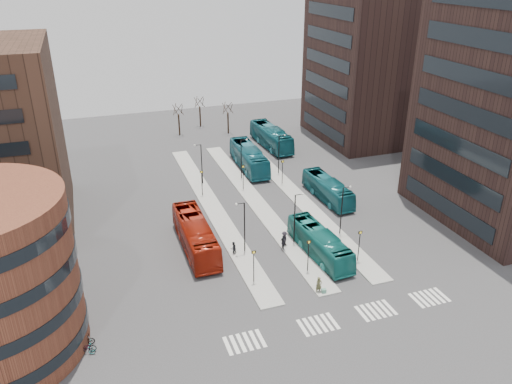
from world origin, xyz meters
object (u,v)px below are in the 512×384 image
object	(u,v)px
suitcase	(324,291)
commuter_b	(283,243)
teal_bus_a	(319,243)
bicycle_near	(85,349)
teal_bus_d	(271,137)
teal_bus_b	(249,158)
commuter_a	(233,248)
bicycle_mid	(84,340)
bicycle_far	(85,347)
red_bus	(195,235)
teal_bus_c	(328,189)
commuter_c	(284,239)
traveller	(319,285)

from	to	relation	value
suitcase	commuter_b	distance (m)	9.00
teal_bus_a	bicycle_near	world-z (taller)	teal_bus_a
teal_bus_d	teal_bus_b	bearing A→B (deg)	-131.80
commuter_a	bicycle_mid	world-z (taller)	commuter_a
suitcase	teal_bus_b	xyz separation A→B (m)	(3.54, 33.75, 1.52)
bicycle_mid	teal_bus_d	bearing A→B (deg)	-28.00
commuter_b	bicycle_near	bearing A→B (deg)	106.41
bicycle_near	bicycle_far	bearing A→B (deg)	21.62
red_bus	bicycle_near	size ratio (longest dim) A/B	7.21
teal_bus_c	bicycle_mid	xyz separation A→B (m)	(-32.62, -19.20, -0.98)
teal_bus_c	bicycle_near	bearing A→B (deg)	-150.09
commuter_a	bicycle_mid	bearing A→B (deg)	8.61
bicycle_mid	commuter_a	bearing A→B (deg)	-48.88
suitcase	teal_bus_b	bearing A→B (deg)	93.26
suitcase	bicycle_far	world-z (taller)	bicycle_far
suitcase	teal_bus_a	world-z (taller)	teal_bus_a
teal_bus_a	commuter_c	size ratio (longest dim) A/B	6.19
commuter_a	bicycle_far	world-z (taller)	commuter_a
teal_bus_a	teal_bus_d	world-z (taller)	teal_bus_d
bicycle_mid	red_bus	bearing A→B (deg)	-35.29
red_bus	bicycle_mid	xyz separation A→B (m)	(-12.57, -12.37, -1.24)
teal_bus_c	commuter_a	size ratio (longest dim) A/B	6.92
red_bus	commuter_c	world-z (taller)	red_bus
teal_bus_c	teal_bus_d	bearing A→B (deg)	87.13
teal_bus_d	bicycle_far	distance (m)	54.05
teal_bus_b	bicycle_near	bearing A→B (deg)	-125.00
teal_bus_c	teal_bus_d	world-z (taller)	teal_bus_d
traveller	commuter_a	size ratio (longest dim) A/B	1.15
traveller	commuter_b	distance (m)	8.63
teal_bus_c	commuter_a	world-z (taller)	teal_bus_c
teal_bus_a	teal_bus_c	size ratio (longest dim) A/B	1.02
teal_bus_c	commuter_a	bearing A→B (deg)	-152.02
teal_bus_c	traveller	distance (m)	21.80
teal_bus_a	bicycle_far	world-z (taller)	teal_bus_a
teal_bus_a	bicycle_mid	bearing A→B (deg)	-169.38
teal_bus_c	bicycle_near	world-z (taller)	teal_bus_c
commuter_a	bicycle_mid	size ratio (longest dim) A/B	0.89
traveller	bicycle_mid	bearing A→B (deg)	179.94
teal_bus_c	commuter_b	xyz separation A→B (m)	(-10.76, -10.46, -0.56)
red_bus	bicycle_far	size ratio (longest dim) A/B	6.73
teal_bus_d	commuter_c	distance (m)	33.95
teal_bus_d	bicycle_mid	bearing A→B (deg)	-130.52
traveller	commuter_a	bearing A→B (deg)	121.02
commuter_c	bicycle_near	xyz separation A→B (m)	(-22.35, -10.82, -0.42)
traveller	bicycle_near	xyz separation A→B (m)	(-22.10, -1.26, -0.43)
teal_bus_c	teal_bus_d	size ratio (longest dim) A/B	0.83
teal_bus_a	teal_bus_b	distance (m)	27.07
teal_bus_c	commuter_b	size ratio (longest dim) A/B	5.71
suitcase	commuter_a	distance (m)	11.78
bicycle_mid	suitcase	bearing A→B (deg)	-80.37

